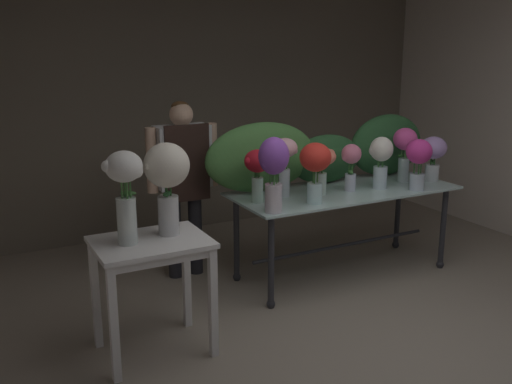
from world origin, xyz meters
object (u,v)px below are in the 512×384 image
side_table_white (151,256)px  vase_cream_lisianthus_tall (167,176)px  vase_blush_lilies (285,158)px  vase_violet_dahlias (274,167)px  vase_magenta_hydrangea (419,158)px  vase_white_roses_tall (125,187)px  vase_crimson_tulips (257,168)px  vase_coral_carnations (321,163)px  display_table_glass (344,203)px  vase_lilac_freesia (433,154)px  vase_rosy_stock (351,162)px  florist (183,170)px  vase_ivory_ranunculus (381,158)px  vase_scarlet_snapdragons (315,164)px  vase_fuchsia_anemones (405,147)px

side_table_white → vase_cream_lisianthus_tall: bearing=20.3°
vase_blush_lilies → vase_cream_lisianthus_tall: bearing=-156.2°
vase_violet_dahlias → vase_magenta_hydrangea: (1.43, 0.01, -0.07)m
vase_magenta_hydrangea → vase_white_roses_tall: (-2.60, -0.22, 0.10)m
vase_crimson_tulips → vase_coral_carnations: vase_crimson_tulips is taller
display_table_glass → side_table_white: side_table_white is taller
side_table_white → vase_violet_dahlias: bearing=11.5°
vase_lilac_freesia → vase_white_roses_tall: vase_white_roses_tall is taller
vase_violet_dahlias → vase_crimson_tulips: (0.02, 0.30, -0.07)m
vase_rosy_stock → vase_magenta_hydrangea: size_ratio=0.92×
florist → vase_cream_lisianthus_tall: size_ratio=2.52×
side_table_white → vase_coral_carnations: bearing=16.5°
vase_ivory_ranunculus → vase_scarlet_snapdragons: size_ratio=0.94×
vase_ivory_ranunculus → vase_violet_dahlias: (-1.17, -0.20, 0.08)m
vase_violet_dahlias → vase_lilac_freesia: vase_violet_dahlias is taller
vase_blush_lilies → vase_coral_carnations: bearing=-18.5°
side_table_white → vase_blush_lilies: (1.34, 0.58, 0.42)m
vase_scarlet_snapdragons → vase_rosy_stock: (0.48, 0.18, -0.06)m
display_table_glass → florist: florist is taller
vase_magenta_hydrangea → vase_cream_lisianthus_tall: bearing=-175.9°
vase_scarlet_snapdragons → vase_ivory_ranunculus: bearing=9.8°
vase_lilac_freesia → vase_crimson_tulips: bearing=176.8°
vase_fuchsia_anemones → vase_lilac_freesia: vase_fuchsia_anemones is taller
vase_fuchsia_anemones → vase_crimson_tulips: 1.51m
florist → vase_cream_lisianthus_tall: bearing=-115.4°
side_table_white → vase_fuchsia_anemones: size_ratio=1.60×
vase_ivory_ranunculus → side_table_white: bearing=-169.4°
vase_blush_lilies → vase_magenta_hydrangea: bearing=-17.9°
side_table_white → vase_fuchsia_anemones: vase_fuchsia_anemones is taller
vase_ivory_ranunculus → florist: bearing=154.4°
vase_crimson_tulips → vase_magenta_hydrangea: size_ratio=0.97×
vase_ivory_ranunculus → vase_scarlet_snapdragons: bearing=-170.2°
vase_rosy_stock → vase_crimson_tulips: bearing=176.7°
vase_violet_dahlias → vase_crimson_tulips: vase_violet_dahlias is taller
vase_ivory_ranunculus → vase_lilac_freesia: bearing=0.1°
vase_magenta_hydrangea → vase_cream_lisianthus_tall: size_ratio=0.72×
vase_rosy_stock → vase_crimson_tulips: vase_crimson_tulips is taller
vase_violet_dahlias → vase_lilac_freesia: (1.78, 0.20, -0.09)m
vase_ivory_ranunculus → vase_blush_lilies: bearing=168.9°
vase_lilac_freesia → vase_fuchsia_anemones: bearing=159.0°
display_table_glass → vase_cream_lisianthus_tall: vase_cream_lisianthus_tall is taller
vase_fuchsia_anemones → vase_lilac_freesia: size_ratio=1.20×
vase_white_roses_tall → vase_cream_lisianthus_tall: size_ratio=0.97×
vase_rosy_stock → vase_lilac_freesia: bearing=-3.1°
vase_coral_carnations → vase_cream_lisianthus_tall: bearing=-163.9°
vase_lilac_freesia → vase_magenta_hydrangea: vase_magenta_hydrangea is taller
vase_fuchsia_anemones → vase_magenta_hydrangea: vase_fuchsia_anemones is taller
vase_crimson_tulips → vase_lilac_freesia: 1.76m
vase_fuchsia_anemones → vase_rosy_stock: size_ratio=1.21×
display_table_glass → vase_magenta_hydrangea: 0.74m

